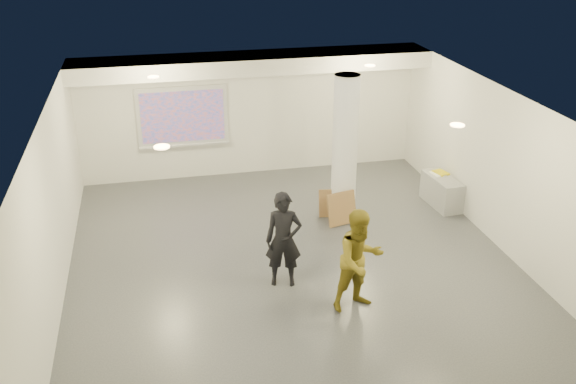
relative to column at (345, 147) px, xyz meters
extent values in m
cube|color=#3B3D43|center=(-1.50, -1.80, -1.50)|extent=(8.00, 9.00, 0.01)
cube|color=silver|center=(-1.50, -1.80, 1.50)|extent=(8.00, 9.00, 0.01)
cube|color=silver|center=(-1.50, 2.70, 0.00)|extent=(8.00, 0.01, 3.00)
cube|color=silver|center=(-1.50, -6.30, 0.00)|extent=(8.00, 0.01, 3.00)
cube|color=silver|center=(-5.50, -1.80, 0.00)|extent=(0.01, 9.00, 3.00)
cube|color=silver|center=(2.50, -1.80, 0.00)|extent=(0.01, 9.00, 3.00)
cube|color=silver|center=(-1.50, 2.15, 1.32)|extent=(8.00, 1.10, 0.36)
cylinder|color=#F8C27C|center=(-3.70, 0.70, 1.48)|extent=(0.22, 0.22, 0.02)
cylinder|color=#F8C27C|center=(0.70, 0.70, 1.48)|extent=(0.22, 0.22, 0.02)
cylinder|color=#F8C27C|center=(-3.70, -3.30, 1.48)|extent=(0.22, 0.22, 0.02)
cylinder|color=#F8C27C|center=(0.70, -3.30, 1.48)|extent=(0.22, 0.22, 0.02)
cylinder|color=white|center=(0.00, 0.00, 0.00)|extent=(0.52, 0.52, 3.00)
cube|color=silver|center=(-3.10, 2.66, 0.05)|extent=(2.10, 0.06, 1.40)
cube|color=blue|center=(-3.10, 2.62, 0.05)|extent=(1.90, 0.01, 1.20)
cube|color=silver|center=(-3.10, 2.60, -0.65)|extent=(2.10, 0.08, 0.04)
cube|color=gray|center=(2.22, -0.08, -1.18)|extent=(0.55, 1.15, 0.65)
cube|color=white|center=(2.18, 0.13, -0.84)|extent=(0.29, 0.35, 0.02)
cube|color=yellow|center=(2.26, 0.15, -0.83)|extent=(0.33, 0.39, 0.03)
cube|color=olive|center=(-0.16, -0.46, -1.16)|extent=(0.66, 0.36, 0.67)
cube|color=olive|center=(-0.27, -0.07, -1.21)|extent=(0.56, 0.29, 0.58)
imported|color=black|center=(-1.81, -2.44, -0.65)|extent=(0.69, 0.53, 1.70)
imported|color=olive|center=(-0.77, -3.39, -0.63)|extent=(0.97, 0.83, 1.73)
camera|label=1|loc=(-3.80, -11.76, 4.53)|focal=40.00mm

